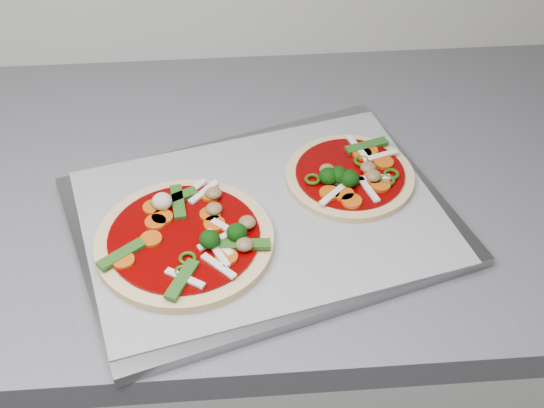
{
  "coord_description": "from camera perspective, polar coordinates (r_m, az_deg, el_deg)",
  "views": [
    {
      "loc": [
        0.4,
        0.56,
        1.54
      ],
      "look_at": [
        0.45,
        1.22,
        0.93
      ],
      "focal_mm": 50.0,
      "sensor_mm": 36.0,
      "label": 1
    }
  ],
  "objects": [
    {
      "name": "pizza_right",
      "position": [
        0.96,
        5.92,
        2.16
      ],
      "size": [
        0.16,
        0.16,
        0.03
      ],
      "rotation": [
        0.0,
        0.0,
        -0.0
      ],
      "color": "tan",
      "rests_on": "parchment"
    },
    {
      "name": "parchment",
      "position": [
        0.91,
        -0.72,
        -0.88
      ],
      "size": [
        0.48,
        0.4,
        0.0
      ],
      "primitive_type": "cube",
      "rotation": [
        0.0,
        0.0,
        0.25
      ],
      "color": "#96969C",
      "rests_on": "baking_tray"
    },
    {
      "name": "baking_tray",
      "position": [
        0.92,
        -0.71,
        -1.25
      ],
      "size": [
        0.52,
        0.44,
        0.01
      ],
      "primitive_type": "cube",
      "rotation": [
        0.0,
        0.0,
        0.3
      ],
      "color": "gray",
      "rests_on": "countertop"
    },
    {
      "name": "base_cabinet",
      "position": [
        1.4,
        -19.57,
        -13.97
      ],
      "size": [
        3.6,
        0.6,
        0.86
      ],
      "primitive_type": "cube",
      "color": "silver",
      "rests_on": "ground"
    },
    {
      "name": "pizza_left",
      "position": [
        0.87,
        -6.44,
        -2.59
      ],
      "size": [
        0.27,
        0.27,
        0.03
      ],
      "rotation": [
        0.0,
        0.0,
        0.39
      ],
      "color": "tan",
      "rests_on": "parchment"
    }
  ]
}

